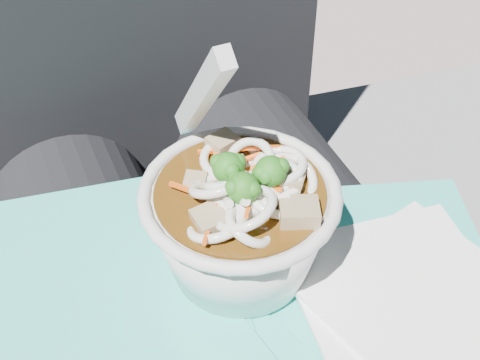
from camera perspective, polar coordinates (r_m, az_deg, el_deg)
name	(u,v)px	position (r m, az deg, el deg)	size (l,w,h in m)	color
lap	(250,354)	(0.54, 0.84, -14.65)	(0.33, 0.48, 0.15)	black
person_body	(206,245)	(0.56, -2.96, -5.53)	(0.34, 0.94, 0.97)	black
plastic_bag	(242,322)	(0.46, 0.17, -12.03)	(0.38, 0.32, 0.01)	#2FC6B5
napkins	(410,296)	(0.47, 14.27, -9.60)	(0.17, 0.17, 0.01)	white
udon_bowl	(241,217)	(0.44, 0.06, -3.20)	(0.15, 0.15, 0.18)	silver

